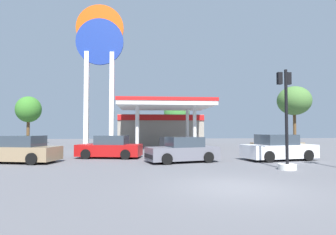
{
  "coord_description": "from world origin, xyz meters",
  "views": [
    {
      "loc": [
        -3.07,
        -8.74,
        1.9
      ],
      "look_at": [
        -1.22,
        10.65,
        2.69
      ],
      "focal_mm": 29.64,
      "sensor_mm": 36.0,
      "label": 1
    }
  ],
  "objects_px": {
    "tree_0": "(29,110)",
    "tree_1": "(177,112)",
    "car_3": "(110,148)",
    "car_0": "(183,151)",
    "car_2": "(278,148)",
    "car_4": "(277,145)",
    "car_1": "(21,150)",
    "traffic_signal_1": "(286,135)",
    "tree_2": "(294,101)",
    "station_pole_sign": "(100,55)"
  },
  "relations": [
    {
      "from": "car_3",
      "to": "tree_0",
      "type": "relative_size",
      "value": 0.73
    },
    {
      "from": "car_1",
      "to": "car_2",
      "type": "distance_m",
      "value": 15.01
    },
    {
      "from": "car_0",
      "to": "car_1",
      "type": "height_order",
      "value": "car_1"
    },
    {
      "from": "car_4",
      "to": "tree_2",
      "type": "bearing_deg",
      "value": 55.67
    },
    {
      "from": "car_2",
      "to": "tree_0",
      "type": "distance_m",
      "value": 29.91
    },
    {
      "from": "car_0",
      "to": "car_1",
      "type": "xyz_separation_m",
      "value": [
        -9.09,
        0.56,
        0.03
      ]
    },
    {
      "from": "car_2",
      "to": "traffic_signal_1",
      "type": "distance_m",
      "value": 4.15
    },
    {
      "from": "car_2",
      "to": "tree_2",
      "type": "xyz_separation_m",
      "value": [
        11.65,
        18.32,
        4.85
      ]
    },
    {
      "from": "station_pole_sign",
      "to": "tree_0",
      "type": "height_order",
      "value": "station_pole_sign"
    },
    {
      "from": "car_3",
      "to": "traffic_signal_1",
      "type": "height_order",
      "value": "traffic_signal_1"
    },
    {
      "from": "station_pole_sign",
      "to": "car_1",
      "type": "xyz_separation_m",
      "value": [
        -2.74,
        -10.32,
        -8.24
      ]
    },
    {
      "from": "car_0",
      "to": "tree_2",
      "type": "distance_m",
      "value": 26.14
    },
    {
      "from": "car_4",
      "to": "tree_2",
      "type": "relative_size",
      "value": 0.56
    },
    {
      "from": "car_3",
      "to": "tree_0",
      "type": "height_order",
      "value": "tree_0"
    },
    {
      "from": "car_0",
      "to": "car_3",
      "type": "xyz_separation_m",
      "value": [
        -4.38,
        2.65,
        0.01
      ]
    },
    {
      "from": "car_2",
      "to": "tree_0",
      "type": "relative_size",
      "value": 0.78
    },
    {
      "from": "car_0",
      "to": "station_pole_sign",
      "type": "bearing_deg",
      "value": 120.24
    },
    {
      "from": "station_pole_sign",
      "to": "car_2",
      "type": "height_order",
      "value": "station_pole_sign"
    },
    {
      "from": "station_pole_sign",
      "to": "car_1",
      "type": "relative_size",
      "value": 3.06
    },
    {
      "from": "station_pole_sign",
      "to": "tree_2",
      "type": "distance_m",
      "value": 25.39
    },
    {
      "from": "car_1",
      "to": "tree_2",
      "type": "xyz_separation_m",
      "value": [
        26.66,
        18.16,
        4.87
      ]
    },
    {
      "from": "station_pole_sign",
      "to": "car_2",
      "type": "bearing_deg",
      "value": -40.52
    },
    {
      "from": "traffic_signal_1",
      "to": "tree_2",
      "type": "xyz_separation_m",
      "value": [
        13.18,
        22.08,
        3.95
      ]
    },
    {
      "from": "car_1",
      "to": "traffic_signal_1",
      "type": "relative_size",
      "value": 0.96
    },
    {
      "from": "car_2",
      "to": "tree_2",
      "type": "height_order",
      "value": "tree_2"
    },
    {
      "from": "tree_0",
      "to": "tree_2",
      "type": "distance_m",
      "value": 33.96
    },
    {
      "from": "car_4",
      "to": "traffic_signal_1",
      "type": "distance_m",
      "value": 9.13
    },
    {
      "from": "car_3",
      "to": "car_0",
      "type": "bearing_deg",
      "value": -31.19
    },
    {
      "from": "tree_1",
      "to": "car_1",
      "type": "bearing_deg",
      "value": -121.47
    },
    {
      "from": "station_pole_sign",
      "to": "car_0",
      "type": "height_order",
      "value": "station_pole_sign"
    },
    {
      "from": "station_pole_sign",
      "to": "traffic_signal_1",
      "type": "xyz_separation_m",
      "value": [
        10.74,
        -14.24,
        -7.32
      ]
    },
    {
      "from": "car_0",
      "to": "tree_1",
      "type": "height_order",
      "value": "tree_1"
    },
    {
      "from": "car_2",
      "to": "car_3",
      "type": "bearing_deg",
      "value": 167.64
    },
    {
      "from": "car_3",
      "to": "tree_1",
      "type": "relative_size",
      "value": 0.77
    },
    {
      "from": "tree_1",
      "to": "car_3",
      "type": "bearing_deg",
      "value": -111.8
    },
    {
      "from": "car_0",
      "to": "car_2",
      "type": "distance_m",
      "value": 5.94
    },
    {
      "from": "tree_0",
      "to": "tree_1",
      "type": "bearing_deg",
      "value": -3.98
    },
    {
      "from": "car_0",
      "to": "car_4",
      "type": "xyz_separation_m",
      "value": [
        8.14,
        4.91,
        -0.02
      ]
    },
    {
      "from": "car_0",
      "to": "tree_1",
      "type": "xyz_separation_m",
      "value": [
        2.07,
        18.78,
        3.3
      ]
    },
    {
      "from": "car_2",
      "to": "car_3",
      "type": "xyz_separation_m",
      "value": [
        -10.31,
        2.26,
        -0.04
      ]
    },
    {
      "from": "car_3",
      "to": "tree_1",
      "type": "distance_m",
      "value": 17.67
    },
    {
      "from": "traffic_signal_1",
      "to": "tree_0",
      "type": "relative_size",
      "value": 0.79
    },
    {
      "from": "car_3",
      "to": "car_4",
      "type": "xyz_separation_m",
      "value": [
        12.53,
        2.25,
        -0.03
      ]
    },
    {
      "from": "tree_0",
      "to": "car_4",
      "type": "bearing_deg",
      "value": -31.76
    },
    {
      "from": "car_2",
      "to": "car_4",
      "type": "height_order",
      "value": "car_2"
    },
    {
      "from": "car_1",
      "to": "car_2",
      "type": "height_order",
      "value": "car_2"
    },
    {
      "from": "car_1",
      "to": "car_4",
      "type": "xyz_separation_m",
      "value": [
        17.23,
        4.35,
        -0.05
      ]
    },
    {
      "from": "car_2",
      "to": "car_1",
      "type": "bearing_deg",
      "value": 179.39
    },
    {
      "from": "car_4",
      "to": "car_0",
      "type": "bearing_deg",
      "value": -148.93
    },
    {
      "from": "station_pole_sign",
      "to": "tree_1",
      "type": "bearing_deg",
      "value": 43.2
    }
  ]
}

